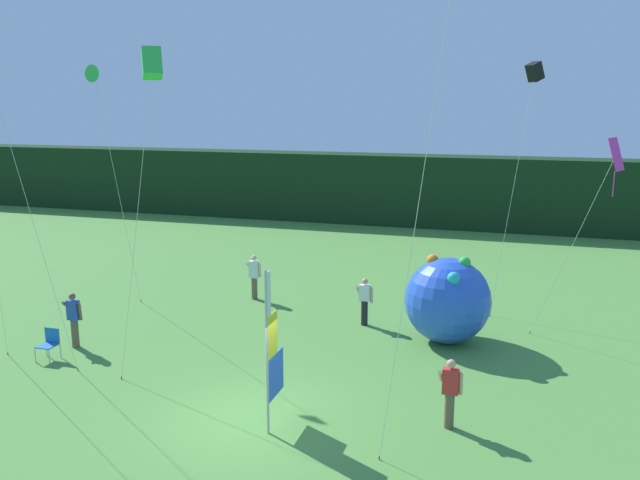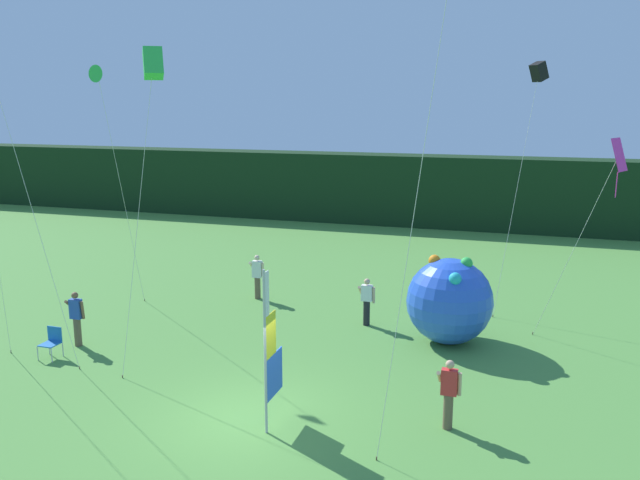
# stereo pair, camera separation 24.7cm
# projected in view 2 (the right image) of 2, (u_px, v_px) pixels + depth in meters

# --- Properties ---
(ground_plane) EXTENTS (120.00, 120.00, 0.00)m
(ground_plane) POSITION_uv_depth(u_px,v_px,m) (254.00, 419.00, 15.45)
(ground_plane) COLOR #518E3D
(distant_treeline) EXTENTS (80.00, 2.40, 4.15)m
(distant_treeline) POSITION_uv_depth(u_px,v_px,m) (426.00, 191.00, 38.92)
(distant_treeline) COLOR black
(distant_treeline) RESTS_ON ground
(banner_flag) EXTENTS (0.06, 1.03, 3.79)m
(banner_flag) POSITION_uv_depth(u_px,v_px,m) (270.00, 352.00, 14.71)
(banner_flag) COLOR #B7B7BC
(banner_flag) RESTS_ON ground
(person_near_banner) EXTENTS (0.55, 0.48, 1.69)m
(person_near_banner) POSITION_uv_depth(u_px,v_px,m) (77.00, 317.00, 19.88)
(person_near_banner) COLOR brown
(person_near_banner) RESTS_ON ground
(person_mid_field) EXTENTS (0.55, 0.48, 1.60)m
(person_mid_field) POSITION_uv_depth(u_px,v_px,m) (367.00, 300.00, 21.72)
(person_mid_field) COLOR black
(person_mid_field) RESTS_ON ground
(person_far_left) EXTENTS (0.55, 0.48, 1.68)m
(person_far_left) POSITION_uv_depth(u_px,v_px,m) (257.00, 276.00, 24.62)
(person_far_left) COLOR brown
(person_far_left) RESTS_ON ground
(person_far_right) EXTENTS (0.55, 0.48, 1.65)m
(person_far_right) POSITION_uv_depth(u_px,v_px,m) (449.00, 392.00, 14.83)
(person_far_right) COLOR brown
(person_far_right) RESTS_ON ground
(inflatable_balloon) EXTENTS (2.64, 2.64, 2.74)m
(inflatable_balloon) POSITION_uv_depth(u_px,v_px,m) (450.00, 301.00, 20.08)
(inflatable_balloon) COLOR blue
(inflatable_balloon) RESTS_ON ground
(folding_chair) EXTENTS (0.51, 0.51, 0.89)m
(folding_chair) POSITION_uv_depth(u_px,v_px,m) (52.00, 340.00, 19.06)
(folding_chair) COLOR #BCBCC1
(folding_chair) RESTS_ON ground
(kite_green_delta_1) EXTENTS (0.57, 2.22, 8.42)m
(kite_green_delta_1) POSITION_uv_depth(u_px,v_px,m) (98.00, 77.00, 20.90)
(kite_green_delta_1) COLOR brown
(kite_green_delta_1) RESTS_ON ground
(kite_black_box_2) EXTENTS (1.35, 2.36, 8.64)m
(kite_black_box_2) POSITION_uv_depth(u_px,v_px,m) (539.00, 73.00, 22.52)
(kite_black_box_2) COLOR brown
(kite_black_box_2) RESTS_ON ground
(kite_green_box_3) EXTENTS (1.16, 1.55, 8.67)m
(kite_green_box_3) POSITION_uv_depth(u_px,v_px,m) (153.00, 65.00, 16.82)
(kite_green_box_3) COLOR brown
(kite_green_box_3) RESTS_ON ground
(kite_magenta_diamond_4) EXTENTS (2.16, 1.88, 6.33)m
(kite_magenta_diamond_4) POSITION_uv_depth(u_px,v_px,m) (615.00, 164.00, 17.94)
(kite_magenta_diamond_4) COLOR brown
(kite_magenta_diamond_4) RESTS_ON ground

